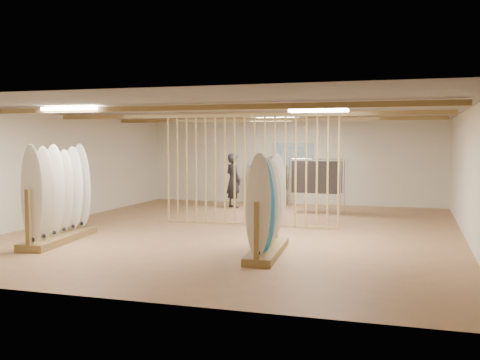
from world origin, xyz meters
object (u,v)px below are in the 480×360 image
(rack_left, at_px, (59,209))
(shopper_a, at_px, (233,177))
(shopper_b, at_px, (273,179))
(clothing_rack_b, at_px, (317,177))
(clothing_rack_a, at_px, (268,177))
(rack_right, at_px, (267,221))

(rack_left, distance_m, shopper_a, 7.02)
(shopper_a, bearing_deg, shopper_b, -135.83)
(clothing_rack_b, distance_m, shopper_b, 1.69)
(clothing_rack_a, relative_size, shopper_b, 0.76)
(rack_right, height_order, clothing_rack_b, rack_right)
(rack_right, xyz_separation_m, clothing_rack_a, (-2.01, 7.92, 0.28))
(clothing_rack_b, bearing_deg, shopper_b, 160.32)
(clothing_rack_a, distance_m, clothing_rack_b, 2.56)
(clothing_rack_b, height_order, shopper_a, shopper_a)
(clothing_rack_a, distance_m, shopper_a, 1.40)
(rack_right, relative_size, clothing_rack_b, 1.41)
(clothing_rack_a, bearing_deg, rack_left, -98.34)
(rack_left, distance_m, shopper_b, 7.54)
(rack_right, relative_size, clothing_rack_a, 1.65)
(clothing_rack_b, bearing_deg, clothing_rack_a, 144.76)
(rack_left, distance_m, rack_right, 4.51)
(clothing_rack_a, bearing_deg, shopper_b, -58.65)
(rack_left, xyz_separation_m, rack_right, (4.51, -0.00, -0.06))
(rack_right, xyz_separation_m, shopper_b, (-1.62, 6.97, 0.29))
(clothing_rack_a, distance_m, shopper_b, 1.03)
(clothing_rack_b, xyz_separation_m, shopper_b, (-1.51, 0.75, -0.14))
(rack_right, height_order, clothing_rack_a, rack_right)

